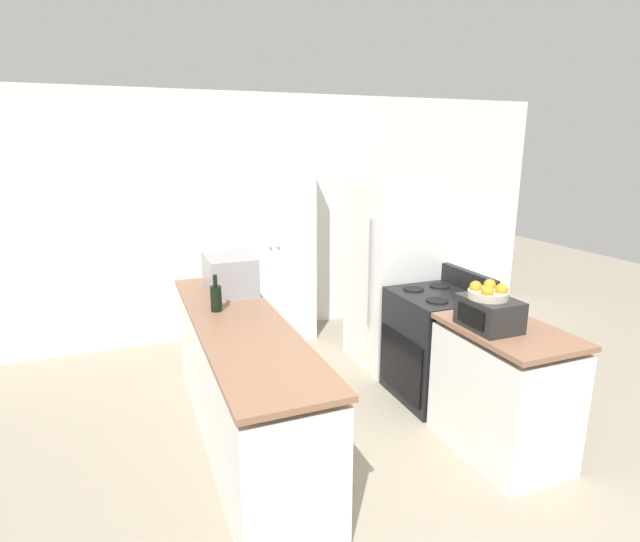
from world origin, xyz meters
TOP-DOWN VIEW (x-y plane):
  - ground_plane at (0.00, 0.00)m, footprint 14.00×14.00m
  - wall_back at (0.00, 3.46)m, footprint 7.00×0.06m
  - counter_left at (-0.81, 1.35)m, footprint 0.60×2.50m
  - counter_right at (0.81, 0.55)m, footprint 0.60×0.90m
  - pantry_cabinet at (-0.09, 3.16)m, footprint 0.93×0.52m
  - stove at (0.83, 1.38)m, footprint 0.66×0.71m
  - refrigerator at (0.85, 2.14)m, footprint 0.70×0.75m
  - microwave at (-0.72, 2.04)m, footprint 0.38×0.50m
  - wine_bottle at (-0.92, 1.62)m, footprint 0.08×0.08m
  - toaster_oven at (0.68, 0.60)m, footprint 0.30×0.37m
  - fruit_bowl at (0.67, 0.61)m, footprint 0.26×0.26m

SIDE VIEW (x-z plane):
  - ground_plane at x=0.00m, z-range 0.00..0.00m
  - counter_left at x=-0.81m, z-range -0.02..0.89m
  - counter_right at x=0.81m, z-range -0.02..0.89m
  - stove at x=0.83m, z-range -0.07..0.99m
  - refrigerator at x=0.85m, z-range 0.00..1.76m
  - wine_bottle at x=-0.92m, z-range 0.87..1.14m
  - toaster_oven at x=0.68m, z-range 0.90..1.11m
  - microwave at x=-0.72m, z-range 0.90..1.21m
  - pantry_cabinet at x=-0.09m, z-range 0.00..2.14m
  - fruit_bowl at x=0.67m, z-range 1.09..1.20m
  - wall_back at x=0.00m, z-range 0.00..2.60m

